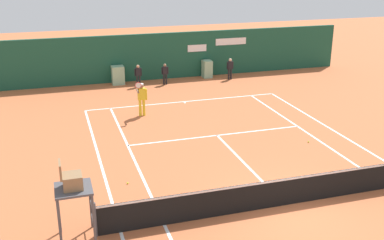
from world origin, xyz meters
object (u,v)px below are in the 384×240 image
Objects in this scene: ball_kid_right_post at (165,73)px; ball_kid_centre_post at (230,67)px; ball_kid_left_post at (138,74)px; player_on_baseline at (142,97)px; tennis_ball_mid_court at (128,183)px; umpire_chair at (73,187)px; tennis_ball_by_sideline at (308,142)px.

ball_kid_right_post is 0.96× the size of ball_kid_centre_post.
ball_kid_left_post is at bearing 6.90° from ball_kid_right_post.
player_on_baseline reaches higher than ball_kid_centre_post.
player_on_baseline is 6.03m from ball_kid_right_post.
player_on_baseline is at bearing 74.64° from tennis_ball_mid_court.
player_on_baseline is (3.87, 9.98, -0.61)m from umpire_chair.
ball_kid_right_post is 19.33× the size of tennis_ball_by_sideline.
ball_kid_centre_post is at bearing 55.06° from tennis_ball_mid_court.
ball_kid_centre_post reaches higher than ball_kid_left_post.
ball_kid_left_post is 12.24m from tennis_ball_by_sideline.
ball_kid_right_post is at bearing -0.85° from ball_kid_centre_post.
tennis_ball_by_sideline is at bearing 139.47° from player_on_baseline.
ball_kid_right_post is at bearing 157.45° from umpire_chair.
ball_kid_centre_post is at bearing 86.17° from tennis_ball_by_sideline.
player_on_baseline is 1.36× the size of ball_kid_centre_post.
ball_kid_centre_post is at bearing -139.39° from player_on_baseline.
tennis_ball_mid_court is at bearing -169.26° from tennis_ball_by_sideline.
umpire_chair is 11.00m from tennis_ball_by_sideline.
umpire_chair is at bearing -156.19° from tennis_ball_by_sideline.
umpire_chair reaches higher than tennis_ball_mid_court.
tennis_ball_by_sideline is at bearing 114.92° from ball_kid_left_post.
ball_kid_left_post reaches higher than tennis_ball_by_sideline.
tennis_ball_mid_court is (-8.78, -12.57, -0.76)m from ball_kid_centre_post.
ball_kid_left_post is 19.91× the size of tennis_ball_by_sideline.
tennis_ball_mid_court is at bearing 76.61° from player_on_baseline.
umpire_chair is 16.17m from ball_kid_left_post.
umpire_chair reaches higher than ball_kid_centre_post.
umpire_chair is at bearing -123.80° from tennis_ball_mid_court.
tennis_ball_by_sideline is (-0.74, -11.04, -0.76)m from ball_kid_centre_post.
player_on_baseline is 27.57× the size of tennis_ball_mid_court.
tennis_ball_mid_court is at bearing 54.20° from ball_kid_centre_post.
player_on_baseline reaches higher than tennis_ball_mid_court.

